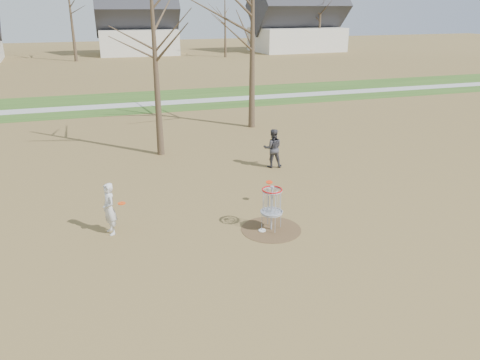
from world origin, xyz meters
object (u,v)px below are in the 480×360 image
object	(u,v)px
player_throwing	(273,148)
disc_golf_basket	(272,201)
player_standing	(109,209)
disc_grounded	(262,230)

from	to	relation	value
player_throwing	disc_golf_basket	world-z (taller)	player_throwing
player_standing	disc_golf_basket	world-z (taller)	player_standing
player_throwing	disc_golf_basket	distance (m)	5.77
disc_grounded	disc_golf_basket	world-z (taller)	disc_golf_basket
disc_golf_basket	disc_grounded	bearing A→B (deg)	-177.23
disc_golf_basket	player_throwing	bearing A→B (deg)	68.34
player_throwing	disc_grounded	distance (m)	5.95
player_standing	player_throwing	world-z (taller)	player_throwing
player_throwing	disc_grounded	bearing A→B (deg)	79.42
player_throwing	disc_golf_basket	bearing A→B (deg)	81.98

